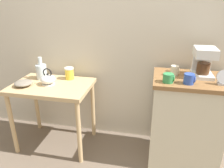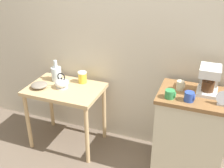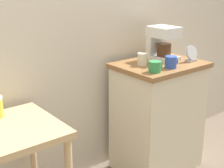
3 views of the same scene
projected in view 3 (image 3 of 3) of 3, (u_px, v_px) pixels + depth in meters
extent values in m
cylinder|color=tan|center=(33.00, 157.00, 2.26)|extent=(0.04, 0.04, 0.68)
cube|color=beige|center=(157.00, 119.00, 2.66)|extent=(0.63, 0.47, 0.85)
cube|color=olive|center=(160.00, 65.00, 2.52)|extent=(0.66, 0.50, 0.04)
cube|color=white|center=(163.00, 58.00, 2.62)|extent=(0.18, 0.22, 0.03)
cube|color=white|center=(155.00, 42.00, 2.64)|extent=(0.16, 0.05, 0.26)
cube|color=white|center=(164.00, 32.00, 2.55)|extent=(0.18, 0.22, 0.08)
cylinder|color=#4C2D19|center=(164.00, 50.00, 2.59)|extent=(0.11, 0.11, 0.10)
cylinder|color=#2D4CAD|center=(171.00, 62.00, 2.37)|extent=(0.08, 0.08, 0.09)
torus|color=#2D4CAD|center=(175.00, 61.00, 2.40)|extent=(0.01, 0.06, 0.06)
cylinder|color=beige|center=(142.00, 59.00, 2.45)|extent=(0.07, 0.07, 0.09)
torus|color=beige|center=(146.00, 58.00, 2.47)|extent=(0.01, 0.06, 0.06)
cylinder|color=#338C4C|center=(155.00, 67.00, 2.28)|extent=(0.09, 0.09, 0.08)
torus|color=#338C4C|center=(159.00, 66.00, 2.30)|extent=(0.01, 0.05, 0.05)
cube|color=#B2B5BA|center=(191.00, 60.00, 2.57)|extent=(0.08, 0.06, 0.02)
cylinder|color=#B2B5BA|center=(192.00, 53.00, 2.55)|extent=(0.11, 0.05, 0.11)
cylinder|color=black|center=(192.00, 53.00, 2.55)|extent=(0.10, 0.04, 0.09)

